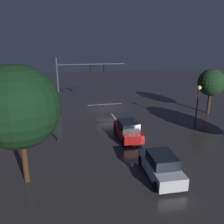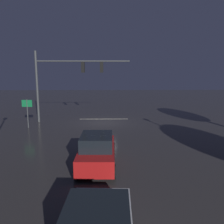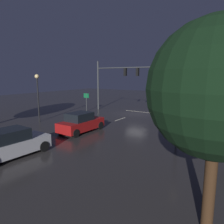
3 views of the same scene
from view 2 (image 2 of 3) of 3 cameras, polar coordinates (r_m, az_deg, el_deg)
ground_plane at (r=22.69m, az=-2.09°, el=-2.58°), size 80.00×80.00×0.00m
traffic_signal_assembly at (r=22.98m, az=-10.96°, el=9.01°), size 8.97×0.47×6.80m
lane_dash_far at (r=18.80m, az=-2.32°, el=-5.20°), size 0.16×2.20×0.01m
lane_dash_mid at (r=13.11m, az=-2.94°, el=-12.05°), size 0.16×2.20×0.01m
stop_bar at (r=24.33m, az=-2.02°, el=-1.71°), size 5.00×0.16×0.01m
car_approaching at (r=12.42m, az=-3.68°, el=-9.43°), size 1.97×4.40×1.70m
route_sign at (r=21.68m, az=-19.96°, el=1.08°), size 0.90×0.11×2.49m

